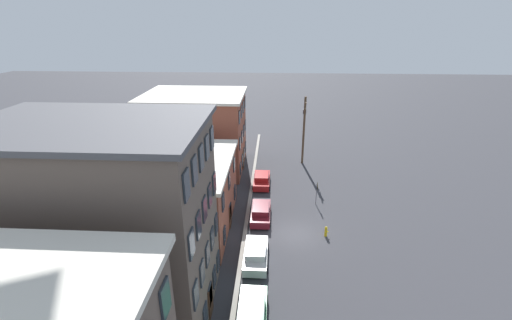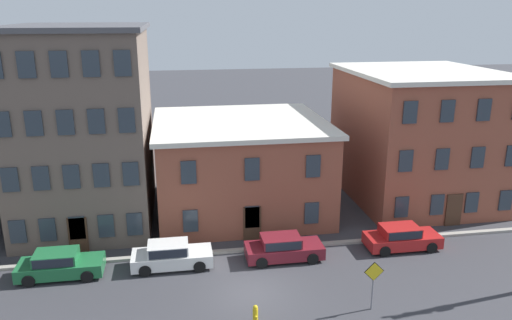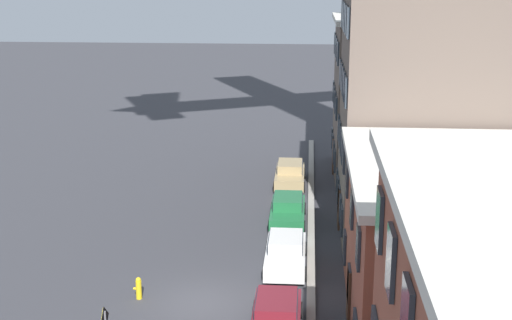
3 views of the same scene
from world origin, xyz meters
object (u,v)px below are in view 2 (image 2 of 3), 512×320
Objects in this scene: fire_hydrant at (255,315)px; car_green at (59,264)px; car_maroon at (283,247)px; car_red at (401,237)px; caution_sign at (374,278)px; car_white at (171,254)px.

car_green is at bearing 148.53° from fire_hydrant.
car_red is (7.26, 0.19, 0.00)m from car_maroon.
car_green is 1.76× the size of caution_sign.
caution_sign is at bearing 2.59° from fire_hydrant.
car_white is 13.56m from car_red.
car_maroon is at bearing -1.14° from car_white.
car_white is 6.31m from car_maroon.
car_red is (19.42, 0.16, 0.00)m from car_green.
car_white is at bearing -179.72° from car_red.
car_green is at bearing -179.12° from car_white.
fire_hydrant is at bearing -148.33° from car_red.
car_maroon is at bearing -0.17° from car_green.
car_green is 19.42m from car_red.
caution_sign is at bearing -20.26° from car_green.
car_maroon is 6.47m from caution_sign.
car_green is 1.00× the size of car_white.
car_maroon reaches higher than fire_hydrant.
car_red reaches higher than fire_hydrant.
car_white is 1.00× the size of car_red.
car_white is at bearing 122.17° from fire_hydrant.
car_maroon is at bearing 118.99° from caution_sign.
car_red is 4.58× the size of fire_hydrant.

